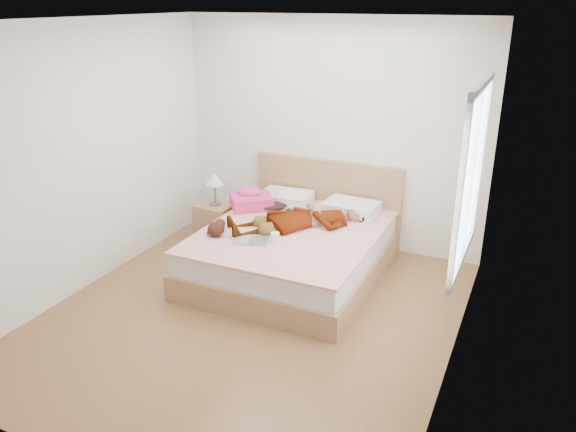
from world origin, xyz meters
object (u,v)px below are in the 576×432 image
object	(u,v)px
phone	(276,190)
nightstand	(217,221)
bed	(295,247)
coffee_mug	(275,237)
plush_toy	(217,228)
woman	(302,215)
towel	(251,199)
magazine	(251,240)

from	to	relation	value
phone	nightstand	world-z (taller)	nightstand
nightstand	bed	bearing A→B (deg)	-12.27
phone	coffee_mug	bearing A→B (deg)	-104.92
coffee_mug	nightstand	xyz separation A→B (m)	(-1.11, 0.68, -0.26)
plush_toy	nightstand	world-z (taller)	nightstand
woman	nightstand	xyz separation A→B (m)	(-1.17, 0.16, -0.32)
phone	towel	size ratio (longest dim) A/B	0.18
coffee_mug	nightstand	size ratio (longest dim) A/B	0.15
towel	woman	bearing A→B (deg)	-18.34
woman	towel	xyz separation A→B (m)	(-0.74, 0.25, -0.01)
woman	plush_toy	world-z (taller)	woman
woman	towel	size ratio (longest dim) A/B	2.69
phone	magazine	size ratio (longest dim) A/B	0.23
bed	towel	xyz separation A→B (m)	(-0.70, 0.33, 0.33)
bed	plush_toy	xyz separation A→B (m)	(-0.64, -0.52, 0.31)
bed	coffee_mug	size ratio (longest dim) A/B	15.57
woman	towel	distance (m)	0.78
magazine	plush_toy	world-z (taller)	plush_toy
woman	phone	bearing A→B (deg)	-169.18
woman	bed	world-z (taller)	bed
nightstand	coffee_mug	bearing A→B (deg)	-31.66
phone	bed	distance (m)	0.79
woman	magazine	size ratio (longest dim) A/B	3.48
towel	plush_toy	world-z (taller)	towel
towel	magazine	bearing A→B (deg)	-62.14
coffee_mug	nightstand	world-z (taller)	nightstand
towel	magazine	size ratio (longest dim) A/B	1.30
plush_toy	phone	bearing A→B (deg)	79.98
woman	plush_toy	size ratio (longest dim) A/B	5.60
woman	bed	distance (m)	0.35
woman	coffee_mug	xyz separation A→B (m)	(-0.06, -0.52, -0.06)
bed	coffee_mug	distance (m)	0.52
phone	plush_toy	xyz separation A→B (m)	(-0.18, -1.00, -0.12)
coffee_mug	plush_toy	distance (m)	0.62
phone	nightstand	distance (m)	0.82
woman	phone	distance (m)	0.65
coffee_mug	nightstand	distance (m)	1.33
towel	nightstand	world-z (taller)	nightstand
bed	plush_toy	bearing A→B (deg)	-140.88
bed	nightstand	size ratio (longest dim) A/B	2.32
woman	coffee_mug	world-z (taller)	woman
phone	bed	world-z (taller)	bed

